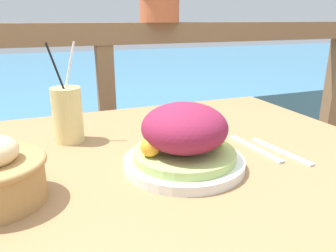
% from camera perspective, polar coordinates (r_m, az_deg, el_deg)
% --- Properties ---
extents(patio_table, '(1.03, 0.87, 0.76)m').
position_cam_1_polar(patio_table, '(0.81, 1.18, -11.90)').
color(patio_table, '#997047').
rests_on(patio_table, ground_plane).
extents(railing_fence, '(2.80, 0.08, 1.05)m').
position_cam_1_polar(railing_fence, '(1.49, -10.79, 7.20)').
color(railing_fence, brown).
rests_on(railing_fence, ground_plane).
extents(sea_backdrop, '(12.00, 4.00, 0.52)m').
position_cam_1_polar(sea_backdrop, '(4.03, -17.39, 5.91)').
color(sea_backdrop, teal).
rests_on(sea_backdrop, ground_plane).
extents(salad_plate, '(0.25, 0.25, 0.14)m').
position_cam_1_polar(salad_plate, '(0.68, 2.86, -2.54)').
color(salad_plate, silver).
rests_on(salad_plate, patio_table).
extents(drink_glass, '(0.07, 0.07, 0.25)m').
position_cam_1_polar(drink_glass, '(0.86, -17.08, 1.92)').
color(drink_glass, '#DBCC7F').
rests_on(drink_glass, patio_table).
extents(fork, '(0.03, 0.18, 0.00)m').
position_cam_1_polar(fork, '(0.81, 14.92, -3.77)').
color(fork, silver).
rests_on(fork, patio_table).
extents(knife, '(0.04, 0.18, 0.00)m').
position_cam_1_polar(knife, '(0.81, 18.94, -4.17)').
color(knife, silver).
rests_on(knife, patio_table).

